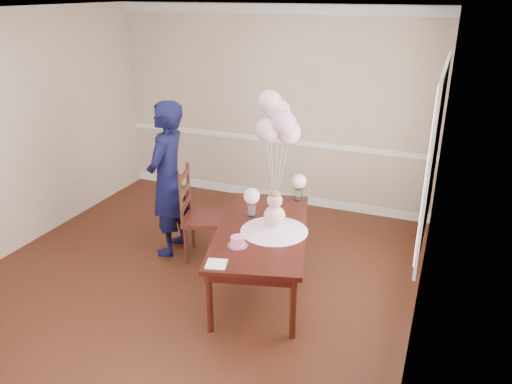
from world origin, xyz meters
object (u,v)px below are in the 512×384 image
Objects in this scene: dining_table_top at (261,230)px; woman at (168,179)px; dining_chair_seat at (205,219)px; birthday_cake at (238,241)px.

woman reaches higher than dining_table_top.
dining_chair_seat is at bearing 142.83° from dining_table_top.
dining_table_top is 3.83× the size of dining_chair_seat.
birthday_cake is 1.41m from woman.
dining_table_top is at bearing 80.84° from birthday_cake.
dining_table_top is 13.33× the size of birthday_cake.
woman is (-1.18, 0.75, 0.18)m from birthday_cake.
birthday_cake is 1.09m from dining_chair_seat.
dining_table_top is 0.99× the size of woman.
woman is at bearing 150.79° from dining_table_top.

